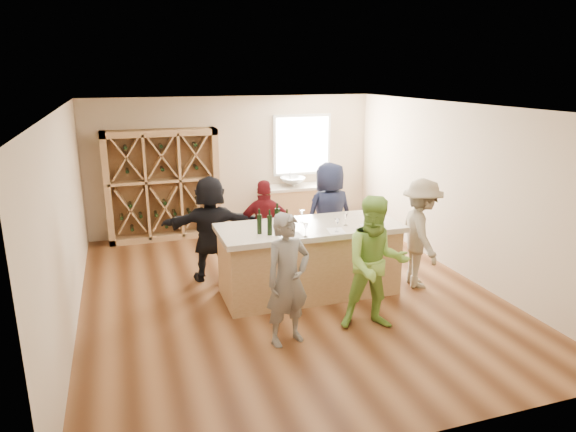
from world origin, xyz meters
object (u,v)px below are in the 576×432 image
object	(u,v)px
person_far_left	(211,228)
wine_bottle_a	(259,224)
person_server	(421,234)
person_far_right	(329,215)
sink	(293,182)
wine_bottle_d	(287,224)
wine_rack	(163,185)
person_near_left	(288,280)
person_far_mid	(266,228)
wine_bottle_c	(277,219)
tasting_counter_base	(309,262)
wine_bottle_b	(270,225)
person_near_right	(376,264)

from	to	relation	value
person_far_left	wine_bottle_a	bearing A→B (deg)	121.51
person_server	person_far_right	world-z (taller)	person_far_right
sink	wine_bottle_d	size ratio (longest dim) A/B	1.98
wine_rack	person_server	bearing A→B (deg)	-45.97
person_near_left	person_far_right	world-z (taller)	person_far_right
person_far_mid	wine_bottle_c	bearing A→B (deg)	98.19
wine_bottle_d	person_far_mid	bearing A→B (deg)	89.08
tasting_counter_base	person_near_left	size ratio (longest dim) A/B	1.55
wine_bottle_a	person_near_left	distance (m)	1.21
wine_bottle_c	person_near_left	bearing A→B (deg)	-101.49
person_far_mid	tasting_counter_base	bearing A→B (deg)	128.46
person_far_right	person_far_left	size ratio (longest dim) A/B	1.06
tasting_counter_base	person_server	bearing A→B (deg)	-8.67
wine_rack	sink	bearing A→B (deg)	-1.49
sink	person_far_left	distance (m)	3.18
wine_bottle_a	person_far_mid	xyz separation A→B (m)	(0.39, 1.07, -0.41)
wine_bottle_b	person_near_right	size ratio (longest dim) A/B	0.16
sink	person_near_right	world-z (taller)	person_near_right
wine_bottle_a	person_near_left	bearing A→B (deg)	-88.11
wine_bottle_a	person_far_right	bearing A→B (deg)	36.55
person_near_left	person_near_right	bearing A→B (deg)	-14.40
sink	wine_bottle_d	distance (m)	3.86
tasting_counter_base	wine_bottle_b	distance (m)	1.03
wine_bottle_a	wine_bottle_d	size ratio (longest dim) A/B	1.02
wine_bottle_d	person_far_right	size ratio (longest dim) A/B	0.15
wine_bottle_b	wine_bottle_a	bearing A→B (deg)	138.51
person_near_left	person_near_right	xyz separation A→B (m)	(1.20, 0.01, 0.06)
wine_bottle_a	person_far_left	xyz separation A→B (m)	(-0.48, 1.18, -0.36)
person_far_mid	wine_rack	bearing A→B (deg)	-46.81
tasting_counter_base	person_near_right	world-z (taller)	person_near_right
tasting_counter_base	person_far_right	distance (m)	1.30
wine_rack	person_near_left	distance (m)	4.85
wine_bottle_b	person_server	distance (m)	2.46
person_far_left	sink	bearing A→B (deg)	-123.90
wine_bottle_b	person_near_left	bearing A→B (deg)	-94.47
person_near_left	tasting_counter_base	bearing A→B (deg)	44.42
wine_bottle_c	person_far_right	size ratio (longest dim) A/B	0.17
tasting_counter_base	person_near_left	distance (m)	1.55
tasting_counter_base	person_near_left	xyz separation A→B (m)	(-0.77, -1.31, 0.34)
wine_bottle_d	person_near_left	xyz separation A→B (m)	(-0.33, -1.04, -0.38)
person_server	person_far_right	bearing A→B (deg)	52.00
wine_rack	wine_bottle_c	bearing A→B (deg)	-69.49
wine_bottle_c	sink	bearing A→B (deg)	67.72
wine_bottle_a	person_near_right	size ratio (longest dim) A/B	0.16
wine_bottle_b	wine_bottle_d	size ratio (longest dim) A/B	1.04
wine_bottle_b	person_server	size ratio (longest dim) A/B	0.17
person_server	person_far_mid	world-z (taller)	person_server
sink	wine_bottle_a	xyz separation A→B (m)	(-1.69, -3.50, 0.21)
sink	person_far_right	bearing A→B (deg)	-93.44
wine_bottle_c	wine_bottle_d	size ratio (longest dim) A/B	1.15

